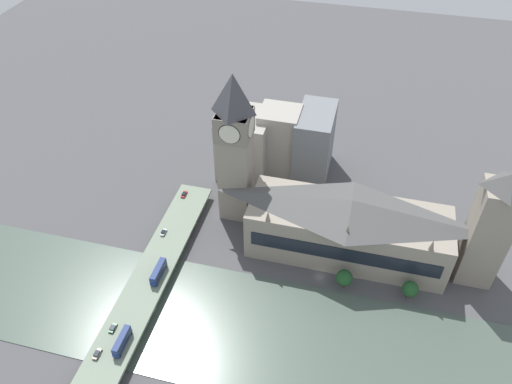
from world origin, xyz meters
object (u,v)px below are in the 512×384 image
at_px(car_southbound_lead, 97,354).
at_px(car_southbound_mid, 163,232).
at_px(victoria_tower, 489,229).
at_px(double_decker_bus_mid, 122,341).
at_px(car_northbound_tail, 184,194).
at_px(car_northbound_mid, 113,328).
at_px(clock_tower, 235,145).
at_px(road_bridge, 138,301).
at_px(double_decker_bus_lead, 158,272).
at_px(parliament_hall, 348,227).

xyz_separation_m(car_southbound_lead, car_southbound_mid, (61.12, -0.26, -0.03)).
relative_size(victoria_tower, car_southbound_mid, 14.56).
relative_size(double_decker_bus_mid, car_northbound_tail, 2.41).
bearing_deg(car_northbound_mid, car_southbound_mid, 0.33).
bearing_deg(car_northbound_mid, clock_tower, -18.58).
height_order(victoria_tower, car_northbound_tail, victoria_tower).
distance_m(road_bridge, car_northbound_tail, 61.81).
bearing_deg(car_southbound_mid, road_bridge, -174.11).
bearing_deg(car_southbound_mid, car_northbound_tail, 0.08).
height_order(double_decker_bus_lead, car_southbound_mid, double_decker_bus_lead).
distance_m(double_decker_bus_mid, car_northbound_tail, 81.63).
relative_size(parliament_hall, car_northbound_tail, 17.85).
xyz_separation_m(road_bridge, car_southbound_mid, (35.58, 3.67, 1.68)).
distance_m(victoria_tower, car_northbound_tail, 133.64).
relative_size(double_decker_bus_lead, car_southbound_lead, 2.73).
height_order(victoria_tower, road_bridge, victoria_tower).
height_order(car_southbound_lead, car_southbound_mid, car_southbound_lead).
relative_size(clock_tower, double_decker_bus_mid, 6.45).
bearing_deg(double_decker_bus_mid, road_bridge, 9.15).
distance_m(parliament_hall, clock_tower, 58.97).
bearing_deg(car_northbound_mid, car_northbound_tail, 0.25).
bearing_deg(double_decker_bus_mid, car_southbound_mid, 7.05).
bearing_deg(car_northbound_tail, double_decker_bus_lead, -171.53).
distance_m(parliament_hall, double_decker_bus_mid, 99.87).
bearing_deg(car_northbound_mid, double_decker_bus_mid, -128.40).
bearing_deg(double_decker_bus_mid, car_northbound_mid, 51.60).
relative_size(road_bridge, car_northbound_mid, 33.72).
relative_size(victoria_tower, car_northbound_mid, 14.22).
height_order(double_decker_bus_lead, car_southbound_lead, double_decker_bus_lead).
xyz_separation_m(car_northbound_mid, car_northbound_tail, (76.14, 0.33, 0.00)).
xyz_separation_m(victoria_tower, car_southbound_mid, (-14.02, 131.30, -21.46)).
xyz_separation_m(victoria_tower, car_southbound_lead, (-75.14, 131.56, -21.43)).
height_order(car_northbound_mid, car_southbound_mid, car_southbound_mid).
bearing_deg(parliament_hall, double_decker_bus_mid, 134.00).
relative_size(road_bridge, double_decker_bus_mid, 12.26).
bearing_deg(road_bridge, parliament_hall, -56.49).
distance_m(clock_tower, car_northbound_mid, 87.55).
distance_m(car_northbound_mid, car_southbound_lead, 11.10).
height_order(road_bridge, car_southbound_mid, car_southbound_mid).
distance_m(car_northbound_tail, car_southbound_lead, 87.22).
bearing_deg(double_decker_bus_lead, clock_tower, -20.93).
distance_m(double_decker_bus_mid, car_southbound_lead, 9.42).
bearing_deg(road_bridge, double_decker_bus_lead, -15.33).
height_order(parliament_hall, car_southbound_mid, parliament_hall).
distance_m(double_decker_bus_lead, car_northbound_mid, 28.34).
bearing_deg(road_bridge, victoria_tower, -68.77).
relative_size(clock_tower, car_southbound_mid, 18.16).
bearing_deg(parliament_hall, car_northbound_tail, 81.21).
height_order(car_northbound_tail, car_southbound_lead, car_southbound_lead).
bearing_deg(road_bridge, clock_tower, -19.80).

